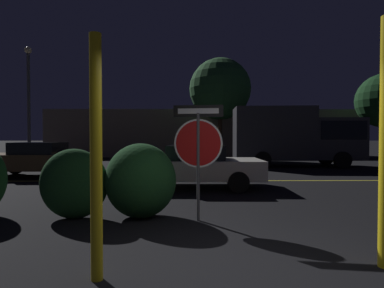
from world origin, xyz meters
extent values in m
plane|color=black|center=(0.00, 0.00, 0.00)|extent=(260.00, 260.00, 0.00)
cube|color=gold|center=(0.00, 7.25, 0.00)|extent=(37.48, 0.12, 0.01)
cylinder|color=#4C4C51|center=(-0.48, 2.17, 1.00)|extent=(0.06, 0.06, 2.01)
cylinder|color=white|center=(-0.48, 2.17, 1.45)|extent=(0.90, 0.13, 0.91)
cylinder|color=#B71414|center=(-0.48, 2.17, 1.45)|extent=(0.83, 0.13, 0.84)
cube|color=black|center=(-0.48, 2.17, 2.05)|extent=(0.92, 0.15, 0.22)
cube|color=white|center=(-0.48, 2.17, 2.05)|extent=(0.76, 0.13, 0.10)
cylinder|color=yellow|center=(-1.66, -0.14, 1.34)|extent=(0.13, 0.13, 2.68)
ellipsoid|color=#19421E|center=(-2.84, 2.33, 0.67)|extent=(1.30, 0.70, 1.34)
ellipsoid|color=#19421E|center=(-1.58, 2.39, 0.72)|extent=(1.37, 1.18, 1.44)
cube|color=brown|center=(-6.68, 8.47, 0.60)|extent=(4.22, 1.93, 0.61)
cube|color=black|center=(-6.55, 8.48, 1.13)|extent=(1.70, 1.63, 0.45)
cylinder|color=black|center=(-7.99, 9.35, 0.30)|extent=(0.60, 0.21, 0.60)
cylinder|color=black|center=(-5.37, 7.60, 0.30)|extent=(0.60, 0.21, 0.60)
cylinder|color=black|center=(-5.39, 9.39, 0.30)|extent=(0.60, 0.21, 0.60)
cube|color=silver|center=(-0.57, 5.89, 0.59)|extent=(4.34, 2.00, 0.57)
cube|color=black|center=(-0.44, 5.89, 1.09)|extent=(1.75, 1.68, 0.44)
cylinder|color=black|center=(-1.92, 5.00, 0.30)|extent=(0.60, 0.21, 0.60)
cylinder|color=black|center=(-1.89, 6.84, 0.30)|extent=(0.60, 0.21, 0.60)
cylinder|color=black|center=(0.74, 4.94, 0.30)|extent=(0.60, 0.21, 0.60)
cylinder|color=black|center=(0.78, 6.78, 0.30)|extent=(0.60, 0.21, 0.60)
sphere|color=#F4EFCC|center=(-2.76, 5.34, 0.62)|extent=(0.14, 0.14, 0.14)
sphere|color=#F4EFCC|center=(-2.74, 6.53, 0.62)|extent=(0.14, 0.14, 0.14)
cube|color=#2D2D33|center=(7.14, 12.42, 1.48)|extent=(2.61, 2.17, 2.16)
cube|color=black|center=(7.14, 12.42, 1.91)|extent=(2.36, 2.20, 0.95)
cube|color=#2D2D33|center=(3.86, 12.61, 1.77)|extent=(4.19, 2.39, 2.74)
cylinder|color=black|center=(7.13, 13.46, 0.42)|extent=(0.85, 0.33, 0.84)
cylinder|color=black|center=(7.01, 11.39, 0.42)|extent=(0.85, 0.33, 0.84)
cylinder|color=black|center=(3.20, 13.69, 0.42)|extent=(0.85, 0.33, 0.84)
cylinder|color=black|center=(3.08, 11.62, 0.42)|extent=(0.85, 0.33, 0.84)
cylinder|color=#4C4C51|center=(-9.22, 12.76, 3.01)|extent=(0.16, 0.16, 6.02)
sphere|color=#F9E5B2|center=(-9.22, 12.76, 6.20)|extent=(0.36, 0.36, 0.36)
cylinder|color=#422D1E|center=(1.59, 17.95, 1.71)|extent=(0.32, 0.32, 3.41)
sphere|color=#235128|center=(1.59, 17.95, 4.98)|extent=(4.37, 4.37, 4.37)
cylinder|color=#422D1E|center=(12.64, 16.80, 1.37)|extent=(0.32, 0.32, 2.73)
sphere|color=#143819|center=(12.64, 16.80, 4.05)|extent=(3.66, 3.66, 3.66)
cube|color=#7A6B5B|center=(0.57, 21.41, 1.87)|extent=(24.98, 3.15, 3.74)
camera|label=1|loc=(-0.65, -3.39, 1.56)|focal=28.00mm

